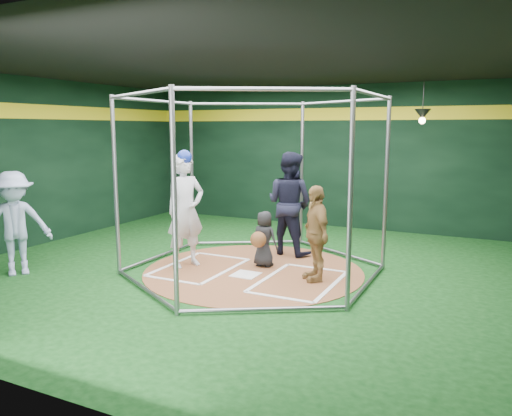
% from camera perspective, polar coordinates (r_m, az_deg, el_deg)
% --- Properties ---
extents(room_shell, '(10.10, 9.10, 3.53)m').
position_cam_1_polar(room_shell, '(8.44, -0.27, 4.30)').
color(room_shell, '#0C350F').
rests_on(room_shell, ground).
extents(clay_disc, '(3.80, 3.80, 0.01)m').
position_cam_1_polar(clay_disc, '(8.76, -0.29, -7.18)').
color(clay_disc, brown).
rests_on(clay_disc, ground).
extents(home_plate, '(0.43, 0.43, 0.01)m').
position_cam_1_polar(home_plate, '(8.50, -1.19, -7.61)').
color(home_plate, white).
rests_on(home_plate, clay_disc).
extents(batter_box_left, '(1.17, 1.77, 0.01)m').
position_cam_1_polar(batter_box_left, '(8.99, -6.48, -6.72)').
color(batter_box_left, white).
rests_on(batter_box_left, clay_disc).
extents(batter_box_right, '(1.17, 1.77, 0.01)m').
position_cam_1_polar(batter_box_right, '(8.17, 4.97, -8.34)').
color(batter_box_right, white).
rests_on(batter_box_right, clay_disc).
extents(batting_cage, '(4.05, 4.67, 3.00)m').
position_cam_1_polar(batting_cage, '(8.46, -0.30, 2.58)').
color(batting_cage, gray).
rests_on(batting_cage, ground).
extents(pendant_lamp_near, '(0.34, 0.34, 0.90)m').
position_cam_1_polar(pendant_lamp_near, '(11.24, 18.49, 10.08)').
color(pendant_lamp_near, black).
rests_on(pendant_lamp_near, room_shell).
extents(batter_figure, '(0.75, 0.87, 2.08)m').
position_cam_1_polar(batter_figure, '(8.91, -8.06, -0.16)').
color(batter_figure, silver).
rests_on(batter_figure, clay_disc).
extents(visitor_leopard, '(0.86, 0.95, 1.55)m').
position_cam_1_polar(visitor_leopard, '(8.10, 6.84, -2.88)').
color(visitor_leopard, tan).
rests_on(visitor_leopard, clay_disc).
extents(catcher_figure, '(0.52, 0.57, 1.00)m').
position_cam_1_polar(catcher_figure, '(8.88, 0.88, -3.55)').
color(catcher_figure, black).
rests_on(catcher_figure, clay_disc).
extents(umpire, '(1.10, 0.93, 2.00)m').
position_cam_1_polar(umpire, '(9.73, 3.85, 0.53)').
color(umpire, black).
rests_on(umpire, clay_disc).
extents(bystander_blue, '(1.20, 1.30, 1.76)m').
position_cam_1_polar(bystander_blue, '(9.31, -25.84, -1.61)').
color(bystander_blue, '#A5B4DA').
rests_on(bystander_blue, ground).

